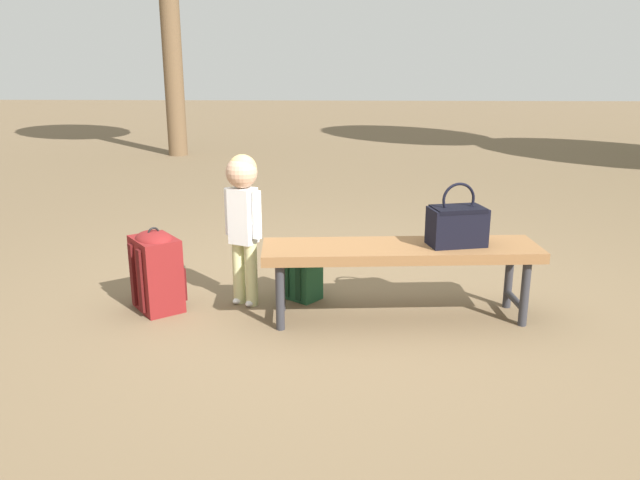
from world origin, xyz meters
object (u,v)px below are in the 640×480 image
object	(u,v)px
handbag	(457,224)
backpack_large	(157,269)
park_bench	(401,255)
child_standing	(243,206)
backpack_small	(302,270)

from	to	relation	value
handbag	backpack_large	bearing A→B (deg)	-2.32
park_bench	child_standing	distance (m)	0.99
backpack_small	park_bench	bearing A→B (deg)	153.07
backpack_large	child_standing	bearing A→B (deg)	-168.59
handbag	backpack_small	world-z (taller)	handbag
handbag	backpack_small	bearing A→B (deg)	-17.19
child_standing	backpack_small	bearing A→B (deg)	-163.17
park_bench	child_standing	world-z (taller)	child_standing
child_standing	backpack_large	xyz separation A→B (m)	(0.52, 0.11, -0.37)
park_bench	handbag	bearing A→B (deg)	-176.50
handbag	child_standing	size ratio (longest dim) A/B	0.39
handbag	backpack_large	xyz separation A→B (m)	(1.79, -0.07, -0.32)
child_standing	backpack_large	world-z (taller)	child_standing
backpack_small	handbag	bearing A→B (deg)	162.81
handbag	backpack_small	distance (m)	1.03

